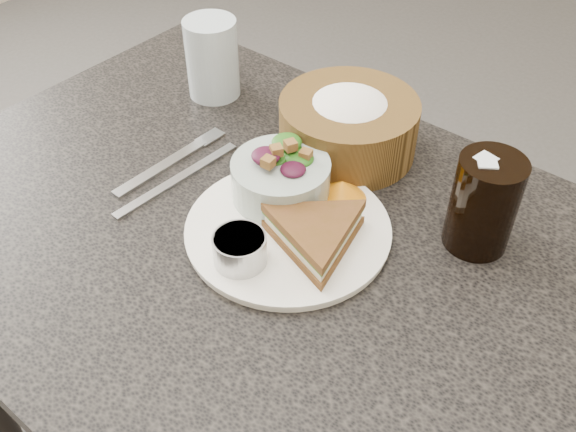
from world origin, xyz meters
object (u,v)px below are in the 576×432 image
(bread_basket, at_px, (349,118))
(water_glass, at_px, (212,58))
(cola_glass, at_px, (485,200))
(dinner_plate, at_px, (288,230))
(dining_table, at_px, (265,390))
(salad_bowl, at_px, (281,174))
(dressing_ramekin, at_px, (240,249))
(sandwich, at_px, (316,234))

(bread_basket, xyz_separation_m, water_glass, (-0.26, -0.01, 0.01))
(cola_glass, bearing_deg, dinner_plate, -144.09)
(bread_basket, bearing_deg, dining_table, -86.98)
(cola_glass, relative_size, water_glass, 1.08)
(salad_bowl, relative_size, dressing_ramekin, 2.01)
(cola_glass, bearing_deg, bread_basket, 167.07)
(sandwich, xyz_separation_m, water_glass, (-0.35, 0.19, 0.03))
(dining_table, relative_size, dressing_ramekin, 15.44)
(dinner_plate, xyz_separation_m, bread_basket, (-0.05, 0.19, 0.05))
(cola_glass, bearing_deg, dressing_ramekin, -132.00)
(dining_table, relative_size, cola_glass, 7.26)
(dinner_plate, relative_size, bread_basket, 1.30)
(cola_glass, height_order, water_glass, cola_glass)
(dinner_plate, distance_m, cola_glass, 0.24)
(salad_bowl, bearing_deg, bread_basket, 89.68)
(bread_basket, relative_size, water_glass, 1.56)
(dressing_ramekin, xyz_separation_m, cola_glass, (0.20, 0.22, 0.04))
(sandwich, xyz_separation_m, bread_basket, (-0.09, 0.20, 0.03))
(bread_basket, height_order, water_glass, water_glass)
(dinner_plate, distance_m, water_glass, 0.36)
(bread_basket, distance_m, cola_glass, 0.24)
(dressing_ramekin, distance_m, cola_glass, 0.30)
(salad_bowl, distance_m, water_glass, 0.30)
(bread_basket, relative_size, cola_glass, 1.45)
(cola_glass, distance_m, water_glass, 0.50)
(dinner_plate, distance_m, sandwich, 0.05)
(dining_table, bearing_deg, dinner_plate, 29.34)
(cola_glass, bearing_deg, salad_bowl, -157.75)
(sandwich, height_order, cola_glass, cola_glass)
(dinner_plate, bearing_deg, dressing_ramekin, -94.94)
(dinner_plate, xyz_separation_m, sandwich, (0.05, -0.01, 0.03))
(dinner_plate, height_order, water_glass, water_glass)
(dining_table, bearing_deg, dressing_ramekin, -66.65)
(sandwich, bearing_deg, cola_glass, 62.77)
(dinner_plate, height_order, bread_basket, bread_basket)
(dinner_plate, relative_size, salad_bowl, 1.99)
(dining_table, bearing_deg, sandwich, 9.65)
(dining_table, relative_size, salad_bowl, 7.70)
(dinner_plate, height_order, dressing_ramekin, dressing_ramekin)
(salad_bowl, height_order, bread_basket, bread_basket)
(cola_glass, bearing_deg, water_glass, 174.81)
(cola_glass, xyz_separation_m, water_glass, (-0.50, 0.05, -0.01))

